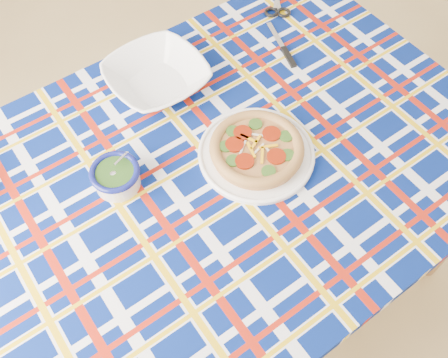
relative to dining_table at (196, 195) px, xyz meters
name	(u,v)px	position (x,y,z in m)	size (l,w,h in m)	color
floor	(303,189)	(0.57, 0.24, -0.70)	(4.00, 4.00, 0.00)	tan
dining_table	(196,195)	(0.00, 0.00, 0.00)	(1.81, 1.34, 0.77)	brown
tablecloth	(196,190)	(0.00, 0.00, 0.03)	(1.67, 1.06, 0.11)	#05185D
main_focaccia_plate	(257,149)	(0.18, 0.00, 0.11)	(0.32, 0.32, 0.06)	#A66E3A
pesto_bowl	(116,176)	(-0.18, 0.06, 0.12)	(0.13, 0.13, 0.08)	#18360E
serving_bowl	(157,77)	(0.02, 0.34, 0.11)	(0.28, 0.28, 0.07)	white
table_knife	(276,36)	(0.43, 0.39, 0.08)	(0.22, 0.02, 0.01)	silver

